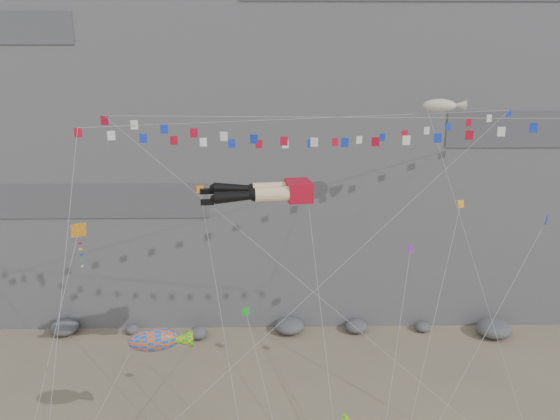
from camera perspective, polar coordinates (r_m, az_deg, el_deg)
name	(u,v)px	position (r m, az deg, el deg)	size (l,w,h in m)	color
cliff	(286,45)	(59.12, 0.59, 16.87)	(80.00, 28.00, 50.00)	slate
talus_boulders	(289,326)	(49.86, 1.00, -12.04)	(60.00, 3.00, 1.20)	#57585C
legs_kite	(269,192)	(32.65, -1.20, 1.89)	(8.08, 13.26, 20.15)	#B80B22
flag_banner_upper	(323,118)	(37.26, 4.55, 9.53)	(30.27, 20.09, 29.20)	#B80B22
flag_banner_lower	(330,118)	(32.39, 5.30, 9.57)	(26.87, 8.75, 25.14)	#B80B22
harlequin_kite	(78,231)	(34.07, -20.33, -2.11)	(3.20, 9.42, 16.47)	red
fish_windsock	(154,340)	(32.26, -12.99, -13.09)	(7.76, 4.65, 10.77)	#FB530C
blimp_windsock	(440,107)	(40.61, 16.36, 10.33)	(5.31, 14.97, 25.03)	beige
small_kite_a	(201,197)	(35.79, -8.24, 1.38)	(4.51, 13.25, 20.37)	orange
small_kite_b	(410,253)	(34.53, 13.42, -4.41)	(4.71, 11.27, 16.74)	purple
small_kite_c	(247,316)	(33.29, -3.49, -10.99)	(4.05, 10.94, 14.16)	green
small_kite_d	(459,210)	(38.46, 18.24, 0.05)	(8.51, 15.60, 22.09)	yellow
small_kite_e	(544,226)	(33.71, 25.83, -1.48)	(10.82, 7.39, 19.36)	#1530B9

